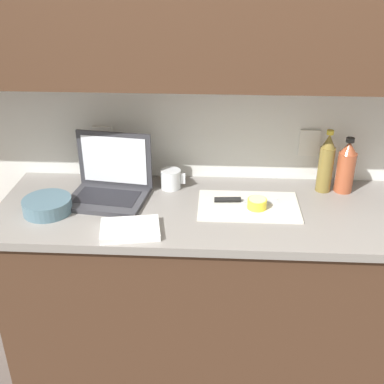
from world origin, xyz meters
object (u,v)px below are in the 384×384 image
at_px(measuring_cup, 171,179).
at_px(bowl_white, 47,205).
at_px(bottle_oil_tall, 326,164).
at_px(cutting_board, 249,206).
at_px(knife, 235,200).
at_px(lemon_half_cut, 257,203).
at_px(bottle_green_soda, 346,167).
at_px(laptop, 110,183).

relative_size(measuring_cup, bowl_white, 0.56).
bearing_deg(bottle_oil_tall, cutting_board, -152.91).
bearing_deg(cutting_board, bottle_oil_tall, 27.09).
distance_m(cutting_board, knife, 0.06).
distance_m(cutting_board, lemon_half_cut, 0.04).
bearing_deg(bottle_green_soda, bottle_oil_tall, 180.00).
relative_size(bottle_green_soda, bowl_white, 1.27).
bearing_deg(knife, lemon_half_cut, -30.25).
bearing_deg(knife, bottle_oil_tall, 16.80).
xyz_separation_m(lemon_half_cut, measuring_cup, (-0.37, 0.18, 0.01)).
bearing_deg(bowl_white, bottle_green_soda, 11.77).
relative_size(knife, bottle_oil_tall, 0.97).
relative_size(cutting_board, bottle_green_soda, 1.68).
bearing_deg(bottle_oil_tall, measuring_cup, -178.94).
bearing_deg(lemon_half_cut, bowl_white, -175.33).
relative_size(knife, lemon_half_cut, 3.46).
distance_m(knife, lemon_half_cut, 0.10).
xyz_separation_m(knife, measuring_cup, (-0.28, 0.13, 0.03)).
relative_size(knife, measuring_cup, 2.50).
xyz_separation_m(lemon_half_cut, bottle_green_soda, (0.39, 0.19, 0.08)).
xyz_separation_m(bottle_green_soda, bottle_oil_tall, (-0.09, 0.00, 0.02)).
height_order(laptop, bottle_oil_tall, bottle_oil_tall).
relative_size(bottle_oil_tall, measuring_cup, 2.57).
bearing_deg(bottle_green_soda, cutting_board, -157.91).
bearing_deg(measuring_cup, knife, -25.22).
distance_m(laptop, knife, 0.53).
height_order(lemon_half_cut, bottle_green_soda, bottle_green_soda).
bearing_deg(cutting_board, laptop, 173.64).
bearing_deg(laptop, bowl_white, -138.59).
xyz_separation_m(bottle_oil_tall, measuring_cup, (-0.67, -0.01, -0.09)).
bearing_deg(bottle_oil_tall, bowl_white, -167.36).
distance_m(laptop, bottle_oil_tall, 0.93).
bearing_deg(bottle_green_soda, bowl_white, -168.23).
bearing_deg(lemon_half_cut, knife, 153.53).
bearing_deg(cutting_board, lemon_half_cut, -28.39).
height_order(cutting_board, knife, knife).
bearing_deg(lemon_half_cut, measuring_cup, 154.49).
height_order(bottle_oil_tall, bowl_white, bottle_oil_tall).
bearing_deg(measuring_cup, lemon_half_cut, -25.51).
relative_size(knife, bowl_white, 1.39).
relative_size(laptop, knife, 1.30).
bearing_deg(cutting_board, bowl_white, -173.93).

